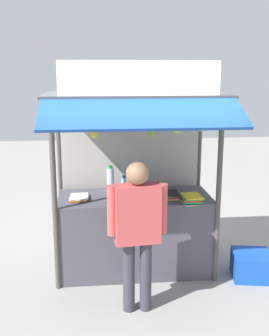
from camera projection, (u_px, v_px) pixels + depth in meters
ground_plane at (134, 268)px, 5.25m from camera, size 20.00×20.00×0.00m
stall_counter at (134, 233)px, 5.14m from camera, size 1.83×0.78×0.95m
stall_structure at (134, 146)px, 5.00m from camera, size 2.03×1.65×2.53m
water_bottle_far_left at (124, 185)px, 5.14m from camera, size 0.06×0.06×0.22m
water_bottle_rear_center at (133, 181)px, 5.15m from camera, size 0.09×0.09×0.31m
water_bottle_back_left at (110, 179)px, 5.26m from camera, size 0.09×0.09×0.32m
magazine_stack_front_right at (191, 199)px, 4.78m from camera, size 0.24×0.30×0.09m
magazine_stack_mid_left at (129, 200)px, 4.80m from camera, size 0.24×0.32×0.04m
magazine_stack_far_right at (79, 198)px, 4.91m from camera, size 0.23×0.29×0.04m
magazine_stack_left at (170, 195)px, 4.98m from camera, size 0.24×0.30×0.06m
banana_bunch_inner_right at (177, 126)px, 4.39m from camera, size 0.10×0.10×0.27m
banana_bunch_leftmost at (93, 130)px, 4.31m from camera, size 0.11×0.11×0.30m
banana_bunch_inner_left at (151, 130)px, 4.37m from camera, size 0.09×0.09×0.30m
banana_bunch_rightmost at (202, 125)px, 4.41m from camera, size 0.10×0.10×0.25m
vendor_person at (137, 224)px, 4.13m from camera, size 0.60×0.24×1.57m
plastic_crate at (251, 265)px, 5.00m from camera, size 0.51×0.51×0.31m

